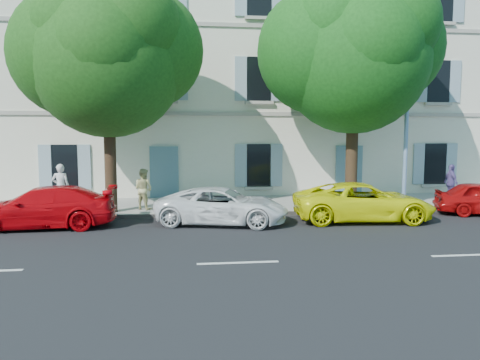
{
  "coord_description": "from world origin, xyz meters",
  "views": [
    {
      "loc": [
        -1.26,
        -15.03,
        3.19
      ],
      "look_at": [
        0.76,
        2.0,
        1.4
      ],
      "focal_mm": 35.0,
      "sensor_mm": 36.0,
      "label": 1
    }
  ],
  "objects": [
    {
      "name": "ground",
      "position": [
        0.0,
        0.0,
        0.0
      ],
      "size": [
        90.0,
        90.0,
        0.0
      ],
      "primitive_type": "plane",
      "color": "black"
    },
    {
      "name": "sidewalk",
      "position": [
        0.0,
        4.45,
        0.07
      ],
      "size": [
        36.0,
        4.5,
        0.15
      ],
      "primitive_type": "cube",
      "color": "#A09E96",
      "rests_on": "ground"
    },
    {
      "name": "kerb",
      "position": [
        0.0,
        2.28,
        0.08
      ],
      "size": [
        36.0,
        0.16,
        0.16
      ],
      "primitive_type": "cube",
      "color": "#9E998E",
      "rests_on": "ground"
    },
    {
      "name": "building",
      "position": [
        0.0,
        10.2,
        6.0
      ],
      "size": [
        28.0,
        7.0,
        12.0
      ],
      "primitive_type": "cube",
      "color": "silver",
      "rests_on": "ground"
    },
    {
      "name": "car_red_coupe",
      "position": [
        -5.96,
        0.92,
        0.69
      ],
      "size": [
        4.8,
        2.07,
        1.38
      ],
      "primitive_type": "imported",
      "rotation": [
        0.0,
        0.0,
        4.74
      ],
      "color": "#C5050C",
      "rests_on": "ground"
    },
    {
      "name": "car_white_coupe",
      "position": [
        0.02,
        0.87,
        0.63
      ],
      "size": [
        4.9,
        3.1,
        1.26
      ],
      "primitive_type": "imported",
      "rotation": [
        0.0,
        0.0,
        1.33
      ],
      "color": "white",
      "rests_on": "ground"
    },
    {
      "name": "car_yellow_supercar",
      "position": [
        5.05,
        0.83,
        0.69
      ],
      "size": [
        5.09,
        2.64,
        1.37
      ],
      "primitive_type": "imported",
      "rotation": [
        0.0,
        0.0,
        1.49
      ],
      "color": "#EDED0A",
      "rests_on": "ground"
    },
    {
      "name": "tree_left",
      "position": [
        -4.03,
        2.91,
        5.73
      ],
      "size": [
        5.6,
        5.6,
        8.67
      ],
      "color": "#3A2819",
      "rests_on": "sidewalk"
    },
    {
      "name": "tree_right",
      "position": [
        5.55,
        3.46,
        6.06
      ],
      "size": [
        5.98,
        5.98,
        9.22
      ],
      "color": "#3A2819",
      "rests_on": "sidewalk"
    },
    {
      "name": "street_lamp",
      "position": [
        7.53,
        2.61,
        4.79
      ],
      "size": [
        0.38,
        1.76,
        8.2
      ],
      "color": "#7293BF",
      "rests_on": "sidewalk"
    },
    {
      "name": "pedestrian_a",
      "position": [
        -6.06,
        3.71,
        1.04
      ],
      "size": [
        0.69,
        0.49,
        1.79
      ],
      "primitive_type": "imported",
      "rotation": [
        0.0,
        0.0,
        3.24
      ],
      "color": "silver",
      "rests_on": "sidewalk"
    },
    {
      "name": "pedestrian_b",
      "position": [
        -2.87,
        3.37,
        0.95
      ],
      "size": [
        0.98,
        0.93,
        1.6
      ],
      "primitive_type": "imported",
      "rotation": [
        0.0,
        0.0,
        2.57
      ],
      "color": "tan",
      "rests_on": "sidewalk"
    },
    {
      "name": "pedestrian_c",
      "position": [
        10.3,
        4.03,
        0.96
      ],
      "size": [
        0.41,
        0.95,
        1.61
      ],
      "primitive_type": "imported",
      "rotation": [
        0.0,
        0.0,
        1.55
      ],
      "color": "#5F4E8F",
      "rests_on": "sidewalk"
    }
  ]
}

